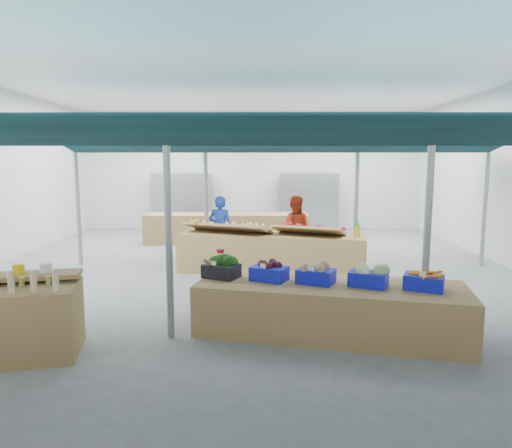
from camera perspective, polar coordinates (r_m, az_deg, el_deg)
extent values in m
plane|color=slate|center=(10.38, -0.92, -5.72)|extent=(13.00, 13.00, 0.00)
plane|color=silver|center=(10.25, -0.97, 17.77)|extent=(13.00, 13.00, 0.00)
plane|color=silver|center=(16.59, -0.47, 6.67)|extent=(12.00, 0.00, 12.00)
cylinder|color=gray|center=(11.43, -21.38, 2.62)|extent=(0.10, 0.10, 3.00)
cylinder|color=gray|center=(6.28, -10.89, -0.81)|extent=(0.10, 0.10, 3.00)
cylinder|color=gray|center=(10.70, -6.25, 2.79)|extent=(0.10, 0.10, 3.00)
cylinder|color=gray|center=(6.57, 20.64, -0.80)|extent=(0.10, 0.10, 3.00)
cylinder|color=gray|center=(10.87, 12.43, 2.73)|extent=(0.10, 0.10, 3.00)
cylinder|color=gray|center=(11.87, 26.75, 2.49)|extent=(0.10, 0.10, 3.00)
cylinder|color=gray|center=(6.13, 5.40, 11.75)|extent=(10.00, 0.06, 0.06)
cylinder|color=gray|center=(10.61, 3.22, 10.08)|extent=(10.00, 0.06, 0.06)
cube|color=#0A242C|center=(5.48, 6.01, 11.48)|extent=(9.50, 1.28, 0.30)
cube|color=#0A242C|center=(6.77, 4.90, 10.78)|extent=(9.50, 1.28, 0.30)
cube|color=#0A242C|center=(9.96, 3.41, 9.82)|extent=(9.50, 1.28, 0.30)
cube|color=#0A242C|center=(11.26, 3.05, 9.59)|extent=(9.50, 1.28, 0.30)
cube|color=#B23F33|center=(16.38, -9.28, 2.69)|extent=(2.00, 0.50, 2.00)
cube|color=#B23F33|center=(16.25, 6.59, 2.71)|extent=(2.00, 0.50, 2.00)
cube|color=olive|center=(6.64, 9.21, -10.40)|extent=(3.90, 2.03, 0.72)
cube|color=olive|center=(10.02, 1.89, -3.68)|extent=(4.15, 1.71, 0.87)
cube|color=olive|center=(13.75, -3.69, -0.54)|extent=(4.87, 1.00, 0.88)
imported|color=navy|center=(11.07, -4.48, -0.63)|extent=(0.65, 0.49, 1.62)
imported|color=maroon|center=(11.07, 4.85, -0.63)|extent=(0.89, 0.75, 1.62)
cube|color=black|center=(6.80, -4.35, -5.85)|extent=(0.60, 0.53, 0.20)
cube|color=white|center=(6.58, -5.33, -4.90)|extent=(0.08, 0.04, 0.06)
cube|color=#1118BE|center=(6.62, 1.66, -6.20)|extent=(0.60, 0.53, 0.20)
cube|color=white|center=(6.39, 0.86, -5.24)|extent=(0.08, 0.04, 0.06)
cube|color=#1118BE|center=(6.53, 7.48, -6.47)|extent=(0.60, 0.53, 0.20)
cube|color=white|center=(6.29, 6.87, -5.51)|extent=(0.08, 0.04, 0.06)
cube|color=#1118BE|center=(6.50, 13.87, -6.69)|extent=(0.60, 0.53, 0.20)
cube|color=white|center=(6.26, 13.50, -5.74)|extent=(0.08, 0.04, 0.06)
cube|color=#1118BE|center=(6.56, 20.24, -6.83)|extent=(0.60, 0.53, 0.20)
cube|color=white|center=(6.31, 20.11, -5.90)|extent=(0.08, 0.04, 0.06)
sphere|color=brown|center=(6.70, -5.95, -4.85)|extent=(0.09, 0.09, 0.09)
sphere|color=brown|center=(6.68, -6.40, -4.54)|extent=(0.06, 0.06, 0.06)
cylinder|color=#AA0B2B|center=(6.85, -4.47, -3.38)|extent=(0.12, 0.12, 0.05)
cube|color=white|center=(6.83, -4.49, -5.29)|extent=(0.10, 0.01, 0.07)
cube|color=#997247|center=(10.03, -3.62, -0.47)|extent=(2.02, 1.34, 0.26)
cube|color=#997247|center=(9.73, 6.57, -0.76)|extent=(1.65, 1.19, 0.26)
cylinder|color=#8C6019|center=(9.71, 12.52, -0.98)|extent=(0.14, 0.14, 0.22)
cone|color=#26661E|center=(9.68, 12.56, 0.13)|extent=(0.12, 0.12, 0.18)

